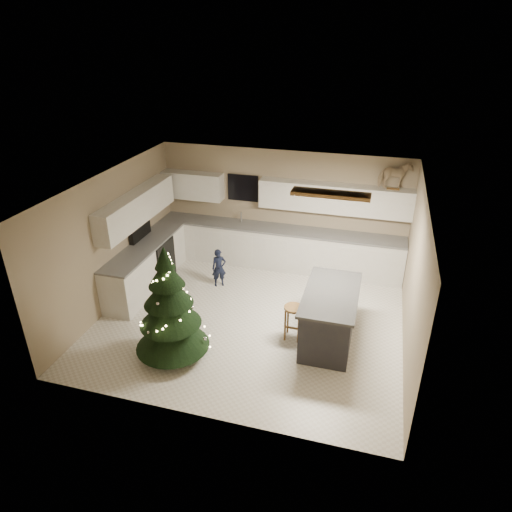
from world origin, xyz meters
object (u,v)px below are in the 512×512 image
(bar_stool, at_px, (293,315))
(christmas_tree, at_px, (170,313))
(island, at_px, (329,316))
(rocking_horse, at_px, (395,175))
(toddler, at_px, (219,268))

(bar_stool, distance_m, christmas_tree, 2.11)
(island, height_order, christmas_tree, christmas_tree)
(bar_stool, relative_size, rocking_horse, 0.91)
(toddler, bearing_deg, christmas_tree, -118.67)
(island, distance_m, toddler, 2.77)
(island, relative_size, bar_stool, 2.67)
(island, distance_m, bar_stool, 0.62)
(island, bearing_deg, toddler, 153.17)
(bar_stool, height_order, rocking_horse, rocking_horse)
(christmas_tree, bearing_deg, island, 24.59)
(island, height_order, bar_stool, island)
(island, bearing_deg, christmas_tree, -155.41)
(bar_stool, bearing_deg, island, 11.01)
(christmas_tree, relative_size, rocking_horse, 2.86)
(bar_stool, bearing_deg, rocking_horse, 61.98)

